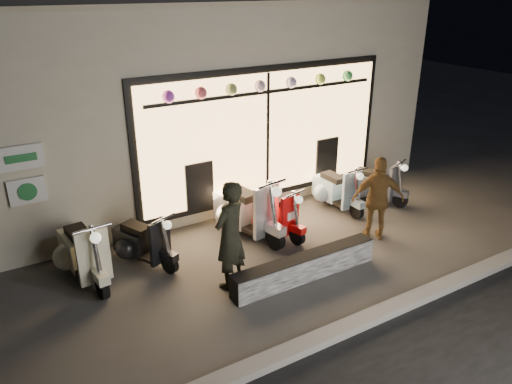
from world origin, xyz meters
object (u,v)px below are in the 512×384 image
at_px(scooter_silver, 243,209).
at_px(man, 230,235).
at_px(scooter_red, 270,213).
at_px(woman, 378,199).
at_px(graffiti_barrier, 305,267).

xyz_separation_m(scooter_silver, man, (-1.01, -1.40, 0.38)).
bearing_deg(man, scooter_red, -166.45).
xyz_separation_m(scooter_silver, woman, (1.94, -1.42, 0.30)).
distance_m(graffiti_barrier, scooter_silver, 1.87).
xyz_separation_m(graffiti_barrier, woman, (1.88, 0.43, 0.57)).
distance_m(scooter_red, woman, 1.96).
bearing_deg(man, woman, 154.28).
bearing_deg(graffiti_barrier, woman, 12.84).
height_order(graffiti_barrier, man, man).
height_order(scooter_red, woman, woman).
bearing_deg(scooter_red, man, -154.32).
relative_size(graffiti_barrier, man, 1.50).
bearing_deg(graffiti_barrier, man, 156.99).
height_order(man, woman, man).
relative_size(scooter_silver, scooter_red, 1.26).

